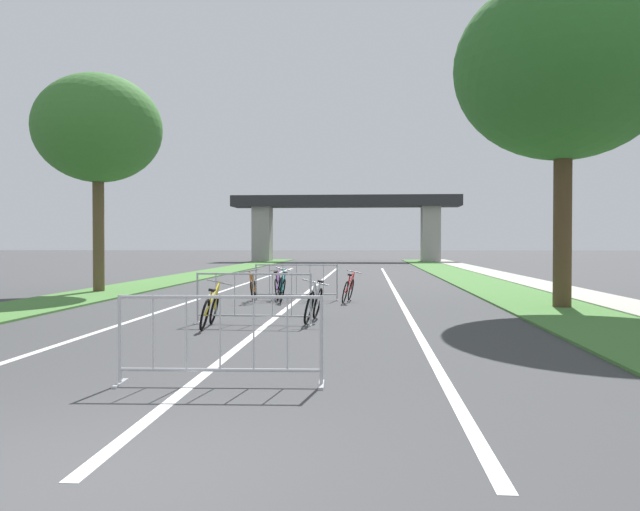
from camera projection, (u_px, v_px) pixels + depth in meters
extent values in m
plane|color=#3D3D3F|center=(68.00, 484.00, 4.47)|extent=(300.00, 300.00, 0.00)
cube|color=#477A38|center=(192.00, 276.00, 32.26)|extent=(2.53, 66.93, 0.05)
cube|color=#477A38|center=(464.00, 277.00, 31.28)|extent=(2.53, 66.93, 0.05)
cube|color=#ADA89E|center=(508.00, 277.00, 31.12)|extent=(1.65, 66.93, 0.08)
cube|color=silver|center=(312.00, 288.00, 23.77)|extent=(0.14, 38.72, 0.01)
cube|color=silver|center=(393.00, 289.00, 23.55)|extent=(0.14, 38.72, 0.01)
cube|color=silver|center=(232.00, 288.00, 23.99)|extent=(0.14, 38.72, 0.01)
cube|color=#2D2D30|center=(346.00, 201.00, 59.52)|extent=(20.74, 3.47, 0.99)
cube|color=#9E9B93|center=(262.00, 234.00, 60.15)|extent=(1.62, 2.40, 5.01)
cube|color=#9E9B93|center=(431.00, 234.00, 59.01)|extent=(1.62, 2.40, 5.01)
cylinder|color=brown|center=(99.00, 234.00, 21.84)|extent=(0.38, 0.38, 3.92)
ellipsoid|color=#38702D|center=(98.00, 128.00, 21.77)|extent=(4.24, 4.24, 3.61)
cylinder|color=#4C3823|center=(562.00, 229.00, 16.42)|extent=(0.45, 0.45, 4.03)
ellipsoid|color=#2D6628|center=(564.00, 67.00, 16.35)|extent=(5.46, 5.46, 4.64)
cylinder|color=#ADADB2|center=(120.00, 340.00, 7.59)|extent=(0.04, 0.04, 1.05)
cube|color=#ADADB2|center=(120.00, 383.00, 7.60)|extent=(0.08, 0.44, 0.03)
cylinder|color=#ADADB2|center=(321.00, 341.00, 7.51)|extent=(0.04, 0.04, 1.05)
cube|color=#ADADB2|center=(321.00, 385.00, 7.52)|extent=(0.08, 0.44, 0.03)
cylinder|color=#ADADB2|center=(220.00, 297.00, 7.54)|extent=(2.35, 0.14, 0.04)
cylinder|color=#ADADB2|center=(220.00, 370.00, 7.56)|extent=(2.35, 0.14, 0.04)
cylinder|color=#ADADB2|center=(153.00, 332.00, 7.57)|extent=(0.02, 0.02, 0.87)
cylinder|color=#ADADB2|center=(186.00, 332.00, 7.56)|extent=(0.02, 0.02, 0.87)
cylinder|color=#ADADB2|center=(220.00, 333.00, 7.55)|extent=(0.02, 0.02, 0.87)
cylinder|color=#ADADB2|center=(254.00, 333.00, 7.54)|extent=(0.02, 0.02, 0.87)
cylinder|color=#ADADB2|center=(287.00, 333.00, 7.52)|extent=(0.02, 0.02, 0.87)
cylinder|color=#ADADB2|center=(198.00, 298.00, 13.38)|extent=(0.04, 0.04, 1.05)
cube|color=#ADADB2|center=(198.00, 323.00, 13.38)|extent=(0.08, 0.44, 0.03)
cylinder|color=#ADADB2|center=(311.00, 299.00, 13.08)|extent=(0.04, 0.04, 1.05)
cube|color=#ADADB2|center=(311.00, 325.00, 13.08)|extent=(0.08, 0.44, 0.03)
cylinder|color=#ADADB2|center=(253.00, 274.00, 13.22)|extent=(2.35, 0.17, 0.04)
cylinder|color=#ADADB2|center=(254.00, 316.00, 13.23)|extent=(2.35, 0.17, 0.04)
cylinder|color=#ADADB2|center=(216.00, 294.00, 13.32)|extent=(0.02, 0.02, 0.87)
cylinder|color=#ADADB2|center=(235.00, 294.00, 13.27)|extent=(0.02, 0.02, 0.87)
cylinder|color=#ADADB2|center=(253.00, 294.00, 13.22)|extent=(0.02, 0.02, 0.87)
cylinder|color=#ADADB2|center=(272.00, 295.00, 13.17)|extent=(0.02, 0.02, 0.87)
cylinder|color=#ADADB2|center=(292.00, 295.00, 13.12)|extent=(0.02, 0.02, 0.87)
cylinder|color=#ADADB2|center=(256.00, 282.00, 18.88)|extent=(0.04, 0.04, 1.05)
cube|color=#ADADB2|center=(256.00, 300.00, 18.89)|extent=(0.08, 0.44, 0.03)
cylinder|color=#ADADB2|center=(337.00, 282.00, 18.79)|extent=(0.04, 0.04, 1.05)
cube|color=#ADADB2|center=(337.00, 300.00, 18.80)|extent=(0.08, 0.44, 0.03)
cylinder|color=#ADADB2|center=(296.00, 265.00, 18.83)|extent=(2.35, 0.13, 0.04)
cylinder|color=#ADADB2|center=(296.00, 294.00, 18.84)|extent=(2.35, 0.13, 0.04)
cylinder|color=#ADADB2|center=(269.00, 279.00, 18.86)|extent=(0.02, 0.02, 0.87)
cylinder|color=#ADADB2|center=(283.00, 279.00, 18.85)|extent=(0.02, 0.02, 0.87)
cylinder|color=#ADADB2|center=(296.00, 279.00, 18.84)|extent=(0.02, 0.02, 0.87)
cylinder|color=#ADADB2|center=(310.00, 279.00, 18.82)|extent=(0.02, 0.02, 0.87)
cylinder|color=#ADADB2|center=(323.00, 279.00, 18.81)|extent=(0.02, 0.02, 0.87)
torus|color=black|center=(345.00, 292.00, 17.82)|extent=(0.24, 0.64, 0.62)
torus|color=black|center=(351.00, 290.00, 18.83)|extent=(0.24, 0.64, 0.62)
cylinder|color=red|center=(350.00, 282.00, 18.28)|extent=(0.27, 0.99, 0.55)
cylinder|color=red|center=(348.00, 284.00, 18.09)|extent=(0.15, 0.14, 0.52)
cylinder|color=red|center=(346.00, 293.00, 17.98)|extent=(0.06, 0.34, 0.07)
cylinder|color=red|center=(353.00, 281.00, 18.79)|extent=(0.14, 0.11, 0.53)
cube|color=black|center=(350.00, 275.00, 18.04)|extent=(0.14, 0.25, 0.07)
cylinder|color=#99999E|center=(354.00, 272.00, 18.75)|extent=(0.44, 0.08, 0.12)
torus|color=black|center=(283.00, 291.00, 17.92)|extent=(0.31, 0.71, 0.68)
torus|color=black|center=(280.00, 288.00, 18.92)|extent=(0.31, 0.71, 0.68)
cylinder|color=#197A7F|center=(283.00, 280.00, 18.40)|extent=(0.13, 0.99, 0.60)
cylinder|color=#197A7F|center=(283.00, 282.00, 18.21)|extent=(0.17, 0.09, 0.54)
cylinder|color=#197A7F|center=(282.00, 291.00, 18.08)|extent=(0.11, 0.33, 0.08)
cylinder|color=#197A7F|center=(282.00, 279.00, 18.90)|extent=(0.16, 0.06, 0.57)
cube|color=black|center=(285.00, 273.00, 18.18)|extent=(0.16, 0.26, 0.07)
cylinder|color=#99999E|center=(284.00, 269.00, 18.88)|extent=(0.47, 0.13, 0.12)
torus|color=black|center=(205.00, 315.00, 12.24)|extent=(0.21, 0.62, 0.61)
torus|color=black|center=(214.00, 309.00, 13.24)|extent=(0.21, 0.62, 0.61)
cylinder|color=gold|center=(212.00, 298.00, 12.71)|extent=(0.10, 0.98, 0.59)
cylinder|color=gold|center=(210.00, 303.00, 12.52)|extent=(0.16, 0.11, 0.51)
cylinder|color=gold|center=(206.00, 315.00, 12.40)|extent=(0.06, 0.32, 0.07)
cylinder|color=gold|center=(217.00, 296.00, 13.20)|extent=(0.16, 0.08, 0.56)
cube|color=black|center=(212.00, 290.00, 12.48)|extent=(0.12, 0.25, 0.07)
cylinder|color=#99999E|center=(219.00, 282.00, 13.17)|extent=(0.53, 0.06, 0.14)
torus|color=black|center=(318.00, 303.00, 14.18)|extent=(0.26, 0.70, 0.68)
torus|color=black|center=(309.00, 308.00, 13.19)|extent=(0.26, 0.70, 0.68)
cylinder|color=#B7B7BC|center=(316.00, 293.00, 13.70)|extent=(0.06, 0.99, 0.55)
cylinder|color=#B7B7BC|center=(318.00, 294.00, 13.89)|extent=(0.17, 0.11, 0.55)
cylinder|color=#B7B7BC|center=(316.00, 305.00, 14.02)|extent=(0.07, 0.33, 0.08)
cylinder|color=#B7B7BC|center=(312.00, 295.00, 13.20)|extent=(0.16, 0.08, 0.52)
cube|color=black|center=(321.00, 281.00, 13.91)|extent=(0.13, 0.25, 0.07)
cylinder|color=#99999E|center=(315.00, 282.00, 13.21)|extent=(0.54, 0.08, 0.14)
torus|color=black|center=(255.00, 289.00, 18.95)|extent=(0.20, 0.63, 0.62)
torus|color=black|center=(252.00, 292.00, 17.91)|extent=(0.20, 0.63, 0.62)
cylinder|color=orange|center=(252.00, 280.00, 18.45)|extent=(0.05, 1.01, 0.62)
cylinder|color=orange|center=(253.00, 283.00, 18.65)|extent=(0.13, 0.11, 0.51)
cylinder|color=orange|center=(255.00, 291.00, 18.78)|extent=(0.07, 0.34, 0.07)
cylinder|color=orange|center=(251.00, 282.00, 17.93)|extent=(0.13, 0.08, 0.59)
cube|color=black|center=(252.00, 274.00, 18.68)|extent=(0.13, 0.25, 0.06)
cylinder|color=#99999E|center=(249.00, 271.00, 17.95)|extent=(0.55, 0.08, 0.11)
torus|color=black|center=(277.00, 290.00, 18.80)|extent=(0.12, 0.64, 0.64)
torus|color=black|center=(281.00, 287.00, 19.76)|extent=(0.12, 0.64, 0.64)
cylinder|color=#662884|center=(278.00, 279.00, 19.25)|extent=(0.12, 0.93, 0.57)
cylinder|color=#662884|center=(277.00, 281.00, 19.07)|extent=(0.11, 0.12, 0.55)
cylinder|color=#662884|center=(278.00, 290.00, 18.96)|extent=(0.03, 0.31, 0.07)
cylinder|color=#662884|center=(280.00, 279.00, 19.73)|extent=(0.11, 0.10, 0.54)
cube|color=black|center=(276.00, 272.00, 19.04)|extent=(0.11, 0.24, 0.06)
cylinder|color=#99999E|center=(278.00, 270.00, 19.71)|extent=(0.49, 0.04, 0.09)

